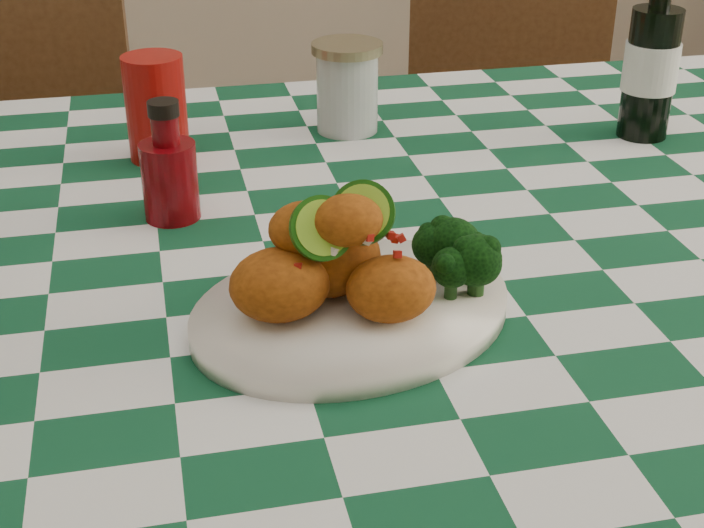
{
  "coord_description": "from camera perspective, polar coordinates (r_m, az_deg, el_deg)",
  "views": [
    {
      "loc": [
        -0.2,
        -0.88,
        1.22
      ],
      "look_at": [
        -0.05,
        -0.17,
        0.84
      ],
      "focal_mm": 50.0,
      "sensor_mm": 36.0,
      "label": 1
    }
  ],
  "objects": [
    {
      "name": "dining_table",
      "position": [
        1.23,
        0.5,
        -14.85
      ],
      "size": [
        1.66,
        1.06,
        0.79
      ],
      "primitive_type": null,
      "color": "#10492A",
      "rests_on": "ground"
    },
    {
      "name": "plate",
      "position": [
        0.85,
        0.0,
        -2.76
      ],
      "size": [
        0.35,
        0.31,
        0.02
      ],
      "primitive_type": null,
      "rotation": [
        0.0,
        0.0,
        0.34
      ],
      "color": "white",
      "rests_on": "dining_table"
    },
    {
      "name": "fried_chicken_pile",
      "position": [
        0.82,
        -0.38,
        0.79
      ],
      "size": [
        0.16,
        0.12,
        0.1
      ],
      "primitive_type": null,
      "color": "#A64E10",
      "rests_on": "plate"
    },
    {
      "name": "broccoli_side",
      "position": [
        0.86,
        6.38,
        0.5
      ],
      "size": [
        0.07,
        0.07,
        0.06
      ],
      "primitive_type": null,
      "color": "black",
      "rests_on": "plate"
    },
    {
      "name": "red_tumbler",
      "position": [
        1.19,
        -11.33,
        8.89
      ],
      "size": [
        0.08,
        0.08,
        0.13
      ],
      "primitive_type": "cylinder",
      "rotation": [
        0.0,
        0.0,
        0.06
      ],
      "color": "#920B07",
      "rests_on": "dining_table"
    },
    {
      "name": "ketchup_bottle",
      "position": [
        1.03,
        -10.65,
        5.92
      ],
      "size": [
        0.07,
        0.07,
        0.13
      ],
      "primitive_type": null,
      "rotation": [
        0.0,
        0.0,
        -0.25
      ],
      "color": "#5C0409",
      "rests_on": "dining_table"
    },
    {
      "name": "mason_jar",
      "position": [
        1.27,
        -0.28,
        10.23
      ],
      "size": [
        0.09,
        0.09,
        0.11
      ],
      "primitive_type": null,
      "rotation": [
        0.0,
        0.0,
        -0.0
      ],
      "color": "#B2BCBA",
      "rests_on": "dining_table"
    },
    {
      "name": "beer_bottle",
      "position": [
        1.28,
        17.15,
        12.02
      ],
      "size": [
        0.07,
        0.07,
        0.23
      ],
      "primitive_type": null,
      "rotation": [
        0.0,
        0.0,
        -0.02
      ],
      "color": "black",
      "rests_on": "dining_table"
    },
    {
      "name": "wooden_chair_left",
      "position": [
        1.75,
        -19.8,
        1.2
      ],
      "size": [
        0.49,
        0.51,
        0.98
      ],
      "primitive_type": null,
      "rotation": [
        0.0,
        0.0,
        -0.09
      ],
      "color": "#472814",
      "rests_on": "ground"
    },
    {
      "name": "wooden_chair_right",
      "position": [
        1.92,
        8.67,
        2.83
      ],
      "size": [
        0.5,
        0.51,
        0.85
      ],
      "primitive_type": null,
      "rotation": [
        0.0,
        0.0,
        -0.32
      ],
      "color": "#472814",
      "rests_on": "ground"
    }
  ]
}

